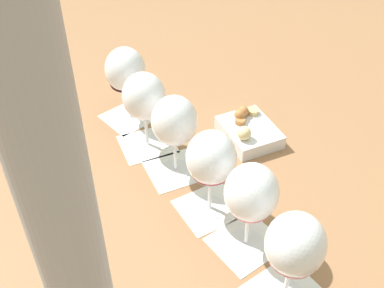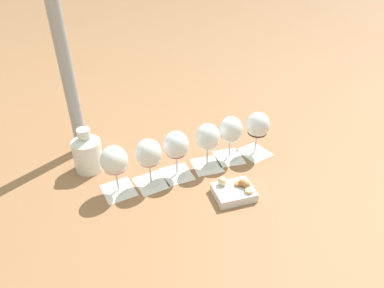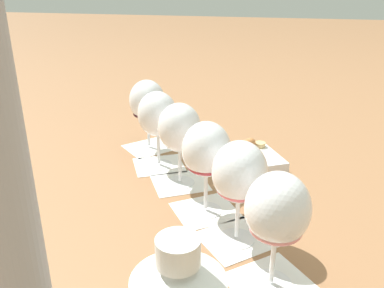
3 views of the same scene
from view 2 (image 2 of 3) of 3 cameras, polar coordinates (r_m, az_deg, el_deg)
name	(u,v)px [view 2 (image 2 of 3)]	position (r m, az deg, el deg)	size (l,w,h in m)	color
ground_plane	(192,170)	(1.31, -0.08, -4.34)	(8.00, 8.00, 0.00)	#936642
tasting_card_0	(119,190)	(1.25, -12.11, -7.54)	(0.16, 0.16, 0.00)	white
tasting_card_1	(151,183)	(1.26, -6.82, -6.43)	(0.16, 0.16, 0.00)	white
tasting_card_2	(177,174)	(1.29, -2.52, -5.02)	(0.15, 0.16, 0.00)	white
tasting_card_3	(207,165)	(1.34, 2.49, -3.59)	(0.15, 0.15, 0.00)	white
tasting_card_4	(229,157)	(1.39, 6.15, -2.23)	(0.15, 0.15, 0.00)	white
tasting_card_5	(255,152)	(1.43, 10.39, -1.38)	(0.16, 0.16, 0.00)	white
wine_glass_0	(114,162)	(1.17, -12.80, -2.96)	(0.09, 0.09, 0.18)	white
wine_glass_1	(149,155)	(1.19, -7.21, -1.85)	(0.09, 0.09, 0.18)	white
wine_glass_2	(176,147)	(1.22, -2.66, -0.48)	(0.09, 0.09, 0.18)	white
wine_glass_3	(208,139)	(1.27, 2.63, 0.87)	(0.09, 0.09, 0.18)	white
wine_glass_4	(231,131)	(1.32, 6.46, 2.12)	(0.09, 0.09, 0.18)	white
wine_glass_5	(258,126)	(1.37, 10.89, 2.89)	(0.09, 0.09, 0.18)	white
ceramic_vase	(87,152)	(1.34, -17.04, -1.30)	(0.11, 0.11, 0.17)	white
snack_dish	(234,191)	(1.20, 7.02, -7.80)	(0.17, 0.16, 0.06)	silver
umbrella_pole	(64,56)	(1.34, -20.61, 13.54)	(0.05, 0.05, 0.79)	#99999E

